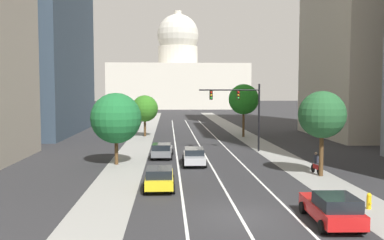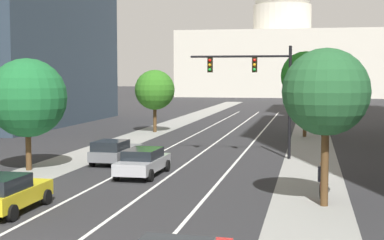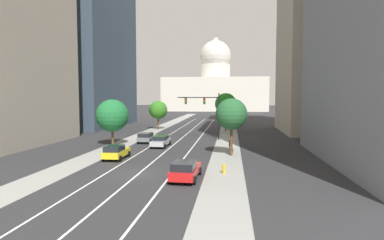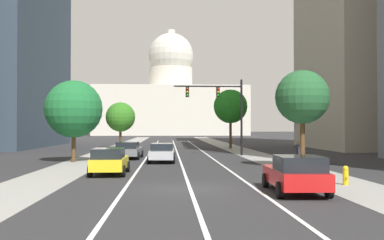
{
  "view_description": "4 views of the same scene",
  "coord_description": "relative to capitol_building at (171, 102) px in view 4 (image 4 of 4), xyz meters",
  "views": [
    {
      "loc": [
        -3.7,
        -21.27,
        6.54
      ],
      "look_at": [
        -1.21,
        22.39,
        3.45
      ],
      "focal_mm": 39.35,
      "sensor_mm": 36.0,
      "label": 1
    },
    {
      "loc": [
        7.33,
        -14.56,
        5.42
      ],
      "look_at": [
        -2.23,
        32.43,
        1.67
      ],
      "focal_mm": 54.77,
      "sensor_mm": 36.0,
      "label": 2
    },
    {
      "loc": [
        7.91,
        -27.01,
        6.63
      ],
      "look_at": [
        0.24,
        36.38,
        2.12
      ],
      "focal_mm": 30.42,
      "sensor_mm": 36.0,
      "label": 3
    },
    {
      "loc": [
        -0.97,
        -20.17,
        2.72
      ],
      "look_at": [
        1.75,
        31.82,
        3.5
      ],
      "focal_mm": 42.98,
      "sensor_mm": 36.0,
      "label": 4
    }
  ],
  "objects": [
    {
      "name": "ground_plane",
      "position": [
        0.0,
        -94.2,
        -11.08
      ],
      "size": [
        400.0,
        400.0,
        0.0
      ],
      "primitive_type": "plane",
      "color": "#2B2B2D"
    },
    {
      "name": "traffic_signal_mast",
      "position": [
        4.09,
        -111.04,
        -6.04
      ],
      "size": [
        6.55,
        0.39,
        7.23
      ],
      "color": "black",
      "rests_on": "ground"
    },
    {
      "name": "car_red",
      "position": [
        4.28,
        -135.74,
        -10.28
      ],
      "size": [
        2.25,
        4.75,
        1.56
      ],
      "rotation": [
        0.0,
        0.0,
        1.53
      ],
      "color": "red",
      "rests_on": "ground"
    },
    {
      "name": "lane_stripe_center",
      "position": [
        0.0,
        -109.2,
        -11.07
      ],
      "size": [
        0.16,
        90.0,
        0.01
      ],
      "primitive_type": "cube",
      "color": "white",
      "rests_on": "ground"
    },
    {
      "name": "lane_stripe_right",
      "position": [
        2.86,
        -109.2,
        -11.07
      ],
      "size": [
        0.16,
        90.0,
        0.01
      ],
      "primitive_type": "cube",
      "color": "white",
      "rests_on": "ground"
    },
    {
      "name": "street_tree_far_right",
      "position": [
        7.93,
        -124.37,
        -6.39
      ],
      "size": [
        3.58,
        3.58,
        6.5
      ],
      "color": "#51381E",
      "rests_on": "ground"
    },
    {
      "name": "capitol_building",
      "position": [
        0.0,
        0.0,
        0.0
      ],
      "size": [
        49.31,
        26.64,
        35.4
      ],
      "color": "beige",
      "rests_on": "ground"
    },
    {
      "name": "street_tree_near_left",
      "position": [
        -8.26,
        -118.47,
        -6.98
      ],
      "size": [
        4.44,
        4.44,
        6.33
      ],
      "color": "#51381E",
      "rests_on": "ground"
    },
    {
      "name": "fire_hydrant",
      "position": [
        7.32,
        -133.31,
        -10.61
      ],
      "size": [
        0.26,
        0.35,
        0.91
      ],
      "color": "yellow",
      "rests_on": "ground"
    },
    {
      "name": "cyclist",
      "position": [
        7.86,
        -123.5,
        -10.23
      ],
      "size": [
        0.38,
        1.7,
        1.72
      ],
      "rotation": [
        0.0,
        0.0,
        1.66
      ],
      "color": "black",
      "rests_on": "ground"
    },
    {
      "name": "lane_stripe_left",
      "position": [
        -2.86,
        -109.2,
        -11.07
      ],
      "size": [
        0.16,
        90.0,
        0.01
      ],
      "primitive_type": "cube",
      "color": "white",
      "rests_on": "ground"
    },
    {
      "name": "car_yellow",
      "position": [
        -4.29,
        -128.07,
        -10.28
      ],
      "size": [
        2.01,
        4.24,
        1.53
      ],
      "rotation": [
        0.0,
        0.0,
        1.57
      ],
      "color": "yellow",
      "rests_on": "ground"
    },
    {
      "name": "street_tree_near_right",
      "position": [
        6.85,
        -97.24,
        -5.8
      ],
      "size": [
        4.24,
        4.24,
        7.41
      ],
      "color": "#51381E",
      "rests_on": "ground"
    },
    {
      "name": "street_tree_mid_left",
      "position": [
        -7.0,
        -95.82,
        -7.12
      ],
      "size": [
        3.74,
        3.74,
        5.85
      ],
      "color": "#51381E",
      "rests_on": "ground"
    },
    {
      "name": "car_silver",
      "position": [
        -1.43,
        -118.88,
        -10.31
      ],
      "size": [
        2.11,
        4.79,
        1.45
      ],
      "rotation": [
        0.0,
        0.0,
        1.55
      ],
      "color": "#B2B5BA",
      "rests_on": "ground"
    },
    {
      "name": "sidewalk_left",
      "position": [
        -7.39,
        -99.2,
        -11.07
      ],
      "size": [
        3.34,
        130.0,
        0.01
      ],
      "primitive_type": "cube",
      "color": "gray",
      "rests_on": "ground"
    },
    {
      "name": "sidewalk_right",
      "position": [
        7.39,
        -99.2,
        -11.07
      ],
      "size": [
        3.34,
        130.0,
        0.01
      ],
      "primitive_type": "cube",
      "color": "gray",
      "rests_on": "ground"
    },
    {
      "name": "car_gray",
      "position": [
        -4.3,
        -115.04,
        -10.32
      ],
      "size": [
        2.23,
        4.78,
        1.47
      ],
      "rotation": [
        0.0,
        0.0,
        1.53
      ],
      "color": "slate",
      "rests_on": "ground"
    }
  ]
}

